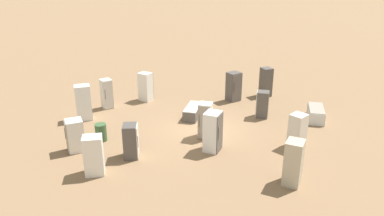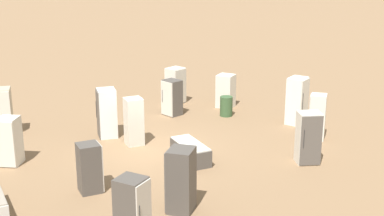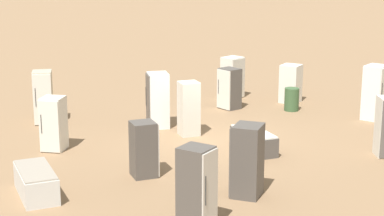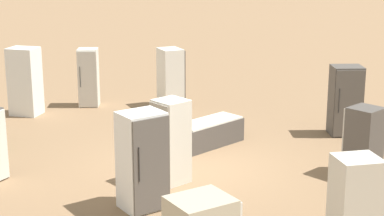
{
  "view_description": "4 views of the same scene",
  "coord_description": "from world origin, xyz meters",
  "px_view_note": "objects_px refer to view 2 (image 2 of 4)",
  "views": [
    {
      "loc": [
        5.39,
        -16.66,
        8.05
      ],
      "look_at": [
        -0.35,
        -0.35,
        1.22
      ],
      "focal_mm": 35.0,
      "sensor_mm": 36.0,
      "label": 1
    },
    {
      "loc": [
        4.88,
        17.12,
        6.83
      ],
      "look_at": [
        -1.31,
        0.35,
        1.53
      ],
      "focal_mm": 50.0,
      "sensor_mm": 36.0,
      "label": 2
    },
    {
      "loc": [
        5.95,
        18.35,
        5.82
      ],
      "look_at": [
        0.49,
        -0.5,
        0.97
      ],
      "focal_mm": 60.0,
      "sensor_mm": 36.0,
      "label": 3
    },
    {
      "loc": [
        10.51,
        -8.29,
        4.88
      ],
      "look_at": [
        -1.01,
        0.9,
        0.98
      ],
      "focal_mm": 60.0,
      "sensor_mm": 36.0,
      "label": 4
    }
  ],
  "objects_px": {
    "discarded_fridge_3": "(226,91)",
    "discarded_fridge_14": "(181,180)",
    "discarded_fridge_0": "(176,86)",
    "discarded_fridge_4": "(90,168)",
    "discarded_fridge_11": "(3,112)",
    "discarded_fridge_6": "(172,98)",
    "discarded_fridge_2": "(297,101)",
    "discarded_fridge_8": "(308,138)",
    "discarded_fridge_9": "(134,121)",
    "discarded_fridge_10": "(10,141)",
    "rusty_barrel": "(226,106)",
    "discarded_fridge_1": "(132,215)",
    "discarded_fridge_12": "(190,152)",
    "discarded_fridge_13": "(107,113)",
    "discarded_fridge_7": "(317,117)"
  },
  "relations": [
    {
      "from": "discarded_fridge_3",
      "to": "discarded_fridge_14",
      "type": "xyz_separation_m",
      "value": [
        5.19,
        8.76,
        0.14
      ]
    },
    {
      "from": "discarded_fridge_0",
      "to": "discarded_fridge_4",
      "type": "bearing_deg",
      "value": 27.78
    },
    {
      "from": "discarded_fridge_11",
      "to": "discarded_fridge_6",
      "type": "bearing_deg",
      "value": -172.06
    },
    {
      "from": "discarded_fridge_2",
      "to": "discarded_fridge_6",
      "type": "xyz_separation_m",
      "value": [
        4.38,
        -2.92,
        -0.2
      ]
    },
    {
      "from": "discarded_fridge_3",
      "to": "discarded_fridge_8",
      "type": "height_order",
      "value": "discarded_fridge_8"
    },
    {
      "from": "discarded_fridge_0",
      "to": "discarded_fridge_9",
      "type": "xyz_separation_m",
      "value": [
        3.18,
        4.69,
        0.05
      ]
    },
    {
      "from": "discarded_fridge_4",
      "to": "discarded_fridge_6",
      "type": "relative_size",
      "value": 0.97
    },
    {
      "from": "discarded_fridge_10",
      "to": "discarded_fridge_11",
      "type": "xyz_separation_m",
      "value": [
        0.1,
        -3.23,
        0.1
      ]
    },
    {
      "from": "discarded_fridge_8",
      "to": "rusty_barrel",
      "type": "height_order",
      "value": "discarded_fridge_8"
    },
    {
      "from": "discarded_fridge_0",
      "to": "discarded_fridge_9",
      "type": "distance_m",
      "value": 5.67
    },
    {
      "from": "discarded_fridge_1",
      "to": "discarded_fridge_10",
      "type": "relative_size",
      "value": 1.14
    },
    {
      "from": "discarded_fridge_10",
      "to": "discarded_fridge_12",
      "type": "relative_size",
      "value": 0.86
    },
    {
      "from": "discarded_fridge_6",
      "to": "discarded_fridge_11",
      "type": "distance_m",
      "value": 6.84
    },
    {
      "from": "discarded_fridge_2",
      "to": "discarded_fridge_4",
      "type": "bearing_deg",
      "value": -14.94
    },
    {
      "from": "discarded_fridge_6",
      "to": "discarded_fridge_11",
      "type": "relative_size",
      "value": 0.84
    },
    {
      "from": "discarded_fridge_2",
      "to": "discarded_fridge_13",
      "type": "relative_size",
      "value": 1.04
    },
    {
      "from": "discarded_fridge_0",
      "to": "discarded_fridge_10",
      "type": "xyz_separation_m",
      "value": [
        7.48,
        5.13,
        -0.02
      ]
    },
    {
      "from": "discarded_fridge_14",
      "to": "discarded_fridge_3",
      "type": "bearing_deg",
      "value": 5.38
    },
    {
      "from": "discarded_fridge_2",
      "to": "discarded_fridge_14",
      "type": "xyz_separation_m",
      "value": [
        6.91,
        5.55,
        -0.07
      ]
    },
    {
      "from": "discarded_fridge_1",
      "to": "discarded_fridge_2",
      "type": "bearing_deg",
      "value": 178.05
    },
    {
      "from": "discarded_fridge_11",
      "to": "discarded_fridge_13",
      "type": "bearing_deg",
      "value": 162.83
    },
    {
      "from": "discarded_fridge_10",
      "to": "discarded_fridge_1",
      "type": "bearing_deg",
      "value": 137.16
    },
    {
      "from": "discarded_fridge_2",
      "to": "discarded_fridge_3",
      "type": "distance_m",
      "value": 3.66
    },
    {
      "from": "discarded_fridge_3",
      "to": "rusty_barrel",
      "type": "relative_size",
      "value": 1.75
    },
    {
      "from": "discarded_fridge_1",
      "to": "discarded_fridge_7",
      "type": "relative_size",
      "value": 1.06
    },
    {
      "from": "discarded_fridge_0",
      "to": "discarded_fridge_7",
      "type": "height_order",
      "value": "discarded_fridge_7"
    },
    {
      "from": "discarded_fridge_10",
      "to": "discarded_fridge_12",
      "type": "distance_m",
      "value": 5.97
    },
    {
      "from": "discarded_fridge_3",
      "to": "discarded_fridge_8",
      "type": "xyz_separation_m",
      "value": [
        0.11,
        7.0,
        0.13
      ]
    },
    {
      "from": "discarded_fridge_7",
      "to": "discarded_fridge_0",
      "type": "bearing_deg",
      "value": 64.43
    },
    {
      "from": "discarded_fridge_3",
      "to": "discarded_fridge_9",
      "type": "height_order",
      "value": "discarded_fridge_9"
    },
    {
      "from": "discarded_fridge_10",
      "to": "discarded_fridge_0",
      "type": "bearing_deg",
      "value": -119.21
    },
    {
      "from": "discarded_fridge_0",
      "to": "discarded_fridge_3",
      "type": "height_order",
      "value": "discarded_fridge_0"
    },
    {
      "from": "discarded_fridge_0",
      "to": "discarded_fridge_14",
      "type": "xyz_separation_m",
      "value": [
        3.27,
        10.18,
        0.06
      ]
    },
    {
      "from": "rusty_barrel",
      "to": "discarded_fridge_6",
      "type": "bearing_deg",
      "value": -24.08
    },
    {
      "from": "discarded_fridge_8",
      "to": "discarded_fridge_14",
      "type": "bearing_deg",
      "value": 33.47
    },
    {
      "from": "discarded_fridge_1",
      "to": "discarded_fridge_13",
      "type": "relative_size",
      "value": 0.99
    },
    {
      "from": "discarded_fridge_11",
      "to": "discarded_fridge_12",
      "type": "distance_m",
      "value": 7.66
    },
    {
      "from": "discarded_fridge_6",
      "to": "rusty_barrel",
      "type": "xyz_separation_m",
      "value": [
        -2.12,
        0.95,
        -0.34
      ]
    },
    {
      "from": "discarded_fridge_0",
      "to": "discarded_fridge_10",
      "type": "distance_m",
      "value": 9.07
    },
    {
      "from": "discarded_fridge_7",
      "to": "discarded_fridge_4",
      "type": "bearing_deg",
      "value": 137.5
    },
    {
      "from": "discarded_fridge_3",
      "to": "discarded_fridge_14",
      "type": "relative_size",
      "value": 0.84
    },
    {
      "from": "discarded_fridge_7",
      "to": "discarded_fridge_11",
      "type": "relative_size",
      "value": 0.95
    },
    {
      "from": "discarded_fridge_3",
      "to": "discarded_fridge_13",
      "type": "bearing_deg",
      "value": -113.67
    },
    {
      "from": "discarded_fridge_1",
      "to": "discarded_fridge_13",
      "type": "xyz_separation_m",
      "value": [
        -1.07,
        -8.18,
        0.01
      ]
    },
    {
      "from": "discarded_fridge_3",
      "to": "discarded_fridge_9",
      "type": "bearing_deg",
      "value": -100.55
    },
    {
      "from": "discarded_fridge_7",
      "to": "discarded_fridge_13",
      "type": "bearing_deg",
      "value": 104.56
    },
    {
      "from": "discarded_fridge_9",
      "to": "discarded_fridge_0",
      "type": "bearing_deg",
      "value": 52.36
    },
    {
      "from": "discarded_fridge_9",
      "to": "discarded_fridge_11",
      "type": "xyz_separation_m",
      "value": [
        4.4,
        -2.8,
        0.04
      ]
    },
    {
      "from": "discarded_fridge_4",
      "to": "discarded_fridge_13",
      "type": "xyz_separation_m",
      "value": [
        -1.46,
        -4.63,
        0.18
      ]
    },
    {
      "from": "discarded_fridge_8",
      "to": "discarded_fridge_9",
      "type": "height_order",
      "value": "same"
    }
  ]
}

